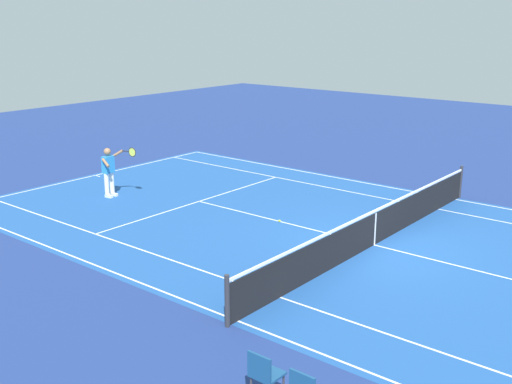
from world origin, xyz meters
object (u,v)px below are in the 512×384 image
tennis_player_near (109,170)px  tennis_ball (279,221)px  spectator_chair_3 (264,373)px  tennis_net (375,227)px

tennis_player_near → tennis_ball: size_ratio=25.71×
tennis_player_near → spectator_chair_3: bearing=152.4°
tennis_ball → spectator_chair_3: spectator_chair_3 is taller
tennis_net → spectator_chair_3: tennis_net is taller
tennis_player_near → tennis_net: bearing=-171.0°
tennis_net → tennis_ball: 3.13m
spectator_chair_3 → tennis_net: bearing=-74.0°
tennis_player_near → tennis_ball: tennis_player_near is taller
tennis_net → tennis_player_near: 9.22m
tennis_net → spectator_chair_3: size_ratio=13.30×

